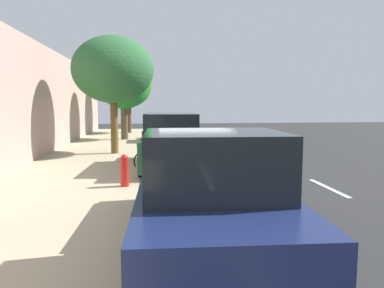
# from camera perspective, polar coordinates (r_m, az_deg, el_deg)

# --- Properties ---
(ground) EXTENTS (60.03, 60.03, 0.00)m
(ground) POSITION_cam_1_polar(r_m,az_deg,el_deg) (12.93, 0.41, -3.91)
(ground) COLOR #292929
(sidewalk) EXTENTS (4.03, 37.52, 0.16)m
(sidewalk) POSITION_cam_1_polar(r_m,az_deg,el_deg) (13.04, -16.85, -3.75)
(sidewalk) COLOR tan
(sidewalk) RESTS_ON ground
(curb_edge) EXTENTS (0.16, 37.52, 0.16)m
(curb_edge) POSITION_cam_1_polar(r_m,az_deg,el_deg) (12.83, -7.59, -3.69)
(curb_edge) COLOR gray
(curb_edge) RESTS_ON ground
(lane_stripe_centre) EXTENTS (0.14, 35.80, 0.01)m
(lane_stripe_centre) POSITION_cam_1_polar(r_m,az_deg,el_deg) (14.52, 13.01, -2.93)
(lane_stripe_centre) COLOR white
(lane_stripe_centre) RESTS_ON ground
(lane_stripe_bike_edge) EXTENTS (0.12, 37.52, 0.01)m
(lane_stripe_bike_edge) POSITION_cam_1_polar(r_m,az_deg,el_deg) (12.90, -1.03, -3.92)
(lane_stripe_bike_edge) COLOR white
(lane_stripe_bike_edge) RESTS_ON ground
(building_facade) EXTENTS (0.50, 37.52, 4.73)m
(building_facade) POSITION_cam_1_polar(r_m,az_deg,el_deg) (13.44, -26.76, 5.94)
(building_facade) COLOR tan
(building_facade) RESTS_ON ground
(parked_sedan_silver_nearest) EXTENTS (1.97, 4.46, 1.52)m
(parked_sedan_silver_nearest) POSITION_cam_1_polar(r_m,az_deg,el_deg) (21.01, -4.02, 2.09)
(parked_sedan_silver_nearest) COLOR #B7BABF
(parked_sedan_silver_nearest) RESTS_ON ground
(parked_suv_green_second) EXTENTS (2.16, 4.79, 1.99)m
(parked_suv_green_second) POSITION_cam_1_polar(r_m,az_deg,el_deg) (12.36, -3.29, 0.40)
(parked_suv_green_second) COLOR #1E512D
(parked_suv_green_second) RESTS_ON ground
(parked_pickup_dark_blue_mid) EXTENTS (2.17, 5.37, 1.95)m
(parked_pickup_dark_blue_mid) POSITION_cam_1_polar(r_m,az_deg,el_deg) (5.56, 2.22, -8.25)
(parked_pickup_dark_blue_mid) COLOR navy
(parked_pickup_dark_blue_mid) RESTS_ON ground
(bicycle_at_curb) EXTENTS (1.61, 0.74, 0.75)m
(bicycle_at_curb) POSITION_cam_1_polar(r_m,az_deg,el_deg) (12.78, -5.53, -2.39)
(bicycle_at_curb) COLOR black
(bicycle_at_curb) RESTS_ON ground
(cyclist_with_backpack) EXTENTS (0.50, 0.58, 1.63)m
(cyclist_with_backpack) POSITION_cam_1_polar(r_m,az_deg,el_deg) (13.14, -6.57, 0.56)
(cyclist_with_backpack) COLOR #C6B284
(cyclist_with_backpack) RESTS_ON ground
(street_tree_near_cyclist) EXTENTS (3.41, 3.41, 5.30)m
(street_tree_near_cyclist) POSITION_cam_1_polar(r_m,az_deg,el_deg) (27.31, -9.94, 9.25)
(street_tree_near_cyclist) COLOR #4C3520
(street_tree_near_cyclist) RESTS_ON sidewalk
(street_tree_mid_block) EXTENTS (3.01, 3.01, 4.83)m
(street_tree_mid_block) POSITION_cam_1_polar(r_m,az_deg,el_deg) (22.31, -10.66, 9.19)
(street_tree_mid_block) COLOR brown
(street_tree_mid_block) RESTS_ON sidewalk
(street_tree_far_end) EXTENTS (3.44, 3.44, 4.99)m
(street_tree_far_end) POSITION_cam_1_polar(r_m,az_deg,el_deg) (16.08, -12.27, 11.25)
(street_tree_far_end) COLOR brown
(street_tree_far_end) RESTS_ON sidewalk
(fire_hydrant) EXTENTS (0.22, 0.22, 0.84)m
(fire_hydrant) POSITION_cam_1_polar(r_m,az_deg,el_deg) (9.62, -10.51, -4.04)
(fire_hydrant) COLOR red
(fire_hydrant) RESTS_ON sidewalk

